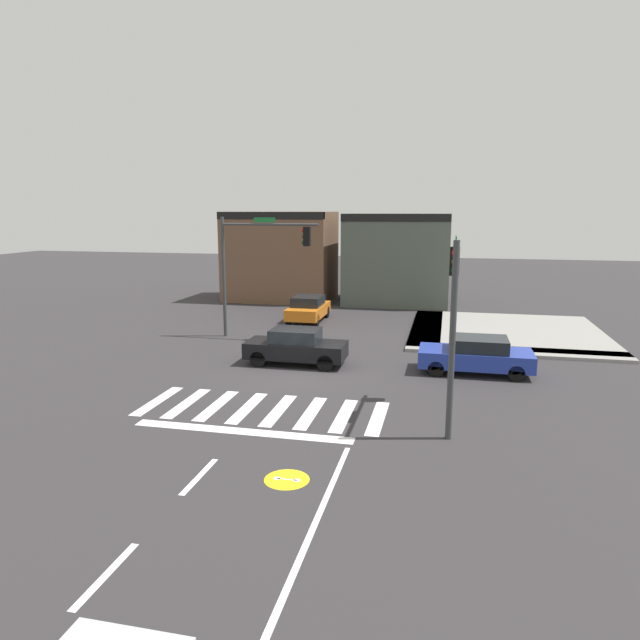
{
  "coord_description": "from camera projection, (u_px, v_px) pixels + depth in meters",
  "views": [
    {
      "loc": [
        5.81,
        -21.68,
        6.49
      ],
      "look_at": [
        0.66,
        1.2,
        1.97
      ],
      "focal_mm": 32.03,
      "sensor_mm": 36.0,
      "label": 1
    }
  ],
  "objects": [
    {
      "name": "curb_corner_northeast",
      "position": [
        497.0,
        333.0,
        30.43
      ],
      "size": [
        10.0,
        10.6,
        0.15
      ],
      "color": "gray",
      "rests_on": "ground_plane"
    },
    {
      "name": "car_orange",
      "position": [
        308.0,
        308.0,
        33.84
      ],
      "size": [
        1.86,
        4.13,
        1.51
      ],
      "rotation": [
        0.0,
        0.0,
        -1.57
      ],
      "color": "orange",
      "rests_on": "ground_plane"
    },
    {
      "name": "traffic_signal_southeast",
      "position": [
        454.0,
        295.0,
        17.22
      ],
      "size": [
        0.32,
        4.12,
        5.74
      ],
      "rotation": [
        0.0,
        0.0,
        1.57
      ],
      "color": "#383A3D",
      "rests_on": "ground_plane"
    },
    {
      "name": "bike_detector_marking",
      "position": [
        287.0,
        479.0,
        13.98
      ],
      "size": [
        1.12,
        1.12,
        0.01
      ],
      "color": "yellow",
      "rests_on": "ground_plane"
    },
    {
      "name": "ground_plane",
      "position": [
        298.0,
        372.0,
        23.25
      ],
      "size": [
        120.0,
        120.0,
        0.0
      ],
      "primitive_type": "plane",
      "color": "#302D30"
    },
    {
      "name": "lane_markings",
      "position": [
        212.0,
        522.0,
        12.06
      ],
      "size": [
        6.8,
        18.75,
        0.01
      ],
      "color": "white",
      "rests_on": "ground_plane"
    },
    {
      "name": "traffic_signal_northwest",
      "position": [
        258.0,
        255.0,
        28.77
      ],
      "size": [
        5.08,
        0.32,
        6.17
      ],
      "color": "#383A3D",
      "rests_on": "ground_plane"
    },
    {
      "name": "crosswalk_near",
      "position": [
        263.0,
        409.0,
        18.94
      ],
      "size": [
        8.1,
        3.08,
        0.01
      ],
      "color": "silver",
      "rests_on": "ground_plane"
    },
    {
      "name": "storefront_row",
      "position": [
        340.0,
        257.0,
        41.1
      ],
      "size": [
        15.91,
        6.1,
        6.4
      ],
      "color": "brown",
      "rests_on": "ground_plane"
    },
    {
      "name": "car_blue",
      "position": [
        476.0,
        355.0,
        23.02
      ],
      "size": [
        4.48,
        1.94,
        1.47
      ],
      "color": "#23389E",
      "rests_on": "ground_plane"
    },
    {
      "name": "car_black",
      "position": [
        296.0,
        347.0,
        24.32
      ],
      "size": [
        4.26,
        1.75,
        1.55
      ],
      "color": "black",
      "rests_on": "ground_plane"
    }
  ]
}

